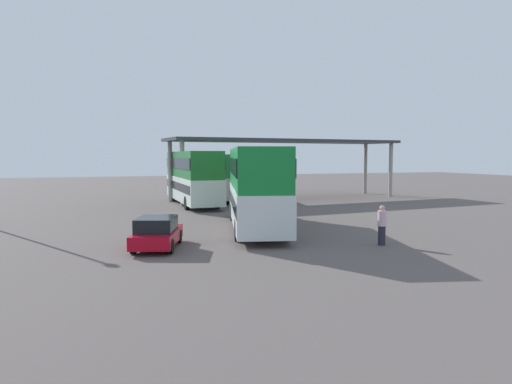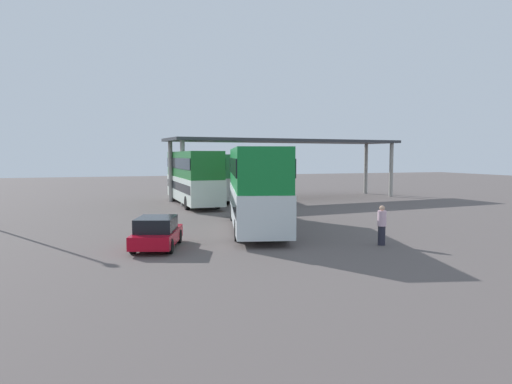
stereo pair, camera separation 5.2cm
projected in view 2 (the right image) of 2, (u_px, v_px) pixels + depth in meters
name	position (u px, v px, depth m)	size (l,w,h in m)	color
ground_plane	(259.00, 236.00, 22.62)	(140.00, 140.00, 0.00)	#59504D
double_decker_main	(256.00, 185.00, 24.67)	(5.05, 11.17, 4.32)	silver
parked_hatchback	(157.00, 233.00, 19.67)	(2.69, 4.01, 1.35)	#AF081A
double_decker_near_canopy	(193.00, 176.00, 37.31)	(2.55, 11.56, 4.26)	silver
double_decker_mid_row	(229.00, 175.00, 42.01)	(4.01, 11.24, 4.04)	silver
depot_canopy	(287.00, 144.00, 41.77)	(22.06, 7.18, 5.38)	#33353A
pedestrian_waiting	(382.00, 225.00, 20.36)	(0.38, 0.38, 1.76)	#262633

